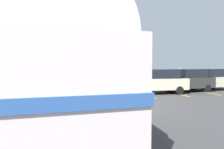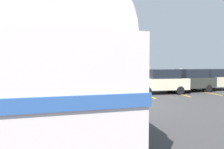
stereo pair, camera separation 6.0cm
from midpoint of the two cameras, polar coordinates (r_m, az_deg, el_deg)
ground at (r=9.58m, az=3.54°, el=-9.99°), size 32.00×26.00×0.02m
breakwater at (r=21.00m, az=-5.79°, el=-1.33°), size 31.36×2.06×2.35m
parking_lines at (r=15.64m, az=22.81°, el=-5.19°), size 7.92×4.40×0.01m
vintage_coach at (r=6.55m, az=-14.67°, el=2.05°), size 2.57×8.62×3.70m
parked_car_nearest at (r=13.93m, az=15.17°, el=-2.09°), size 4.21×1.97×1.86m
parked_car_middle at (r=15.79m, az=23.59°, el=-1.67°), size 4.19×1.92×1.86m
parked_car_far at (r=17.57m, az=29.22°, el=-1.36°), size 4.23×2.04×1.86m
lamp_post at (r=16.37m, az=0.67°, el=9.68°), size 0.44×1.07×7.37m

